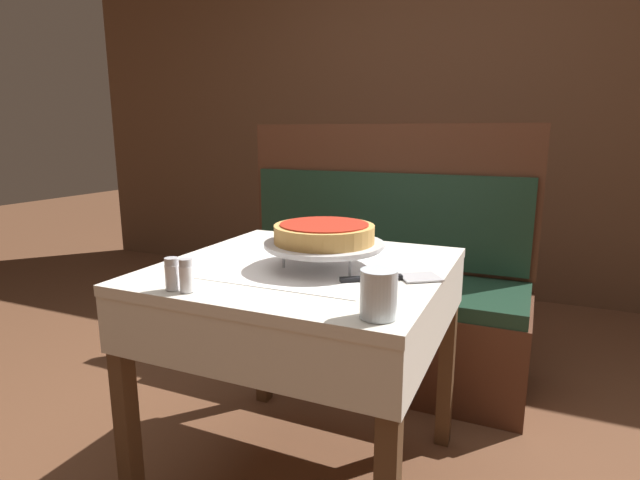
{
  "coord_description": "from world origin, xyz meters",
  "views": [
    {
      "loc": [
        0.62,
        -1.3,
        1.11
      ],
      "look_at": [
        0.07,
        -0.04,
        0.81
      ],
      "focal_mm": 28.0,
      "sensor_mm": 36.0,
      "label": 1
    }
  ],
  "objects_px": {
    "dining_table_front": "(305,299)",
    "salt_shaker": "(172,274)",
    "dining_table_rear": "(399,212)",
    "pizza_server": "(394,278)",
    "pizza_pan_stand": "(324,245)",
    "deep_dish_pizza": "(324,233)",
    "booth_bench": "(372,302)",
    "water_glass_near": "(379,294)",
    "condiment_caddy": "(391,189)",
    "pepper_shaker": "(186,275)"
  },
  "relations": [
    {
      "from": "dining_table_front",
      "to": "salt_shaker",
      "type": "distance_m",
      "value": 0.43
    },
    {
      "from": "dining_table_rear",
      "to": "dining_table_front",
      "type": "bearing_deg",
      "value": -84.41
    },
    {
      "from": "dining_table_rear",
      "to": "pizza_server",
      "type": "xyz_separation_m",
      "value": [
        0.45,
        -1.76,
        0.11
      ]
    },
    {
      "from": "pizza_pan_stand",
      "to": "pizza_server",
      "type": "xyz_separation_m",
      "value": [
        0.22,
        -0.04,
        -0.06
      ]
    },
    {
      "from": "pizza_server",
      "to": "pizza_pan_stand",
      "type": "bearing_deg",
      "value": 169.01
    },
    {
      "from": "pizza_pan_stand",
      "to": "deep_dish_pizza",
      "type": "height_order",
      "value": "deep_dish_pizza"
    },
    {
      "from": "booth_bench",
      "to": "dining_table_rear",
      "type": "bearing_deg",
      "value": 97.45
    },
    {
      "from": "pizza_pan_stand",
      "to": "salt_shaker",
      "type": "height_order",
      "value": "salt_shaker"
    },
    {
      "from": "dining_table_front",
      "to": "pizza_pan_stand",
      "type": "xyz_separation_m",
      "value": [
        0.07,
        -0.01,
        0.17
      ]
    },
    {
      "from": "pizza_server",
      "to": "water_glass_near",
      "type": "xyz_separation_m",
      "value": [
        0.04,
        -0.28,
        0.05
      ]
    },
    {
      "from": "pizza_pan_stand",
      "to": "water_glass_near",
      "type": "bearing_deg",
      "value": -50.96
    },
    {
      "from": "deep_dish_pizza",
      "to": "pizza_server",
      "type": "distance_m",
      "value": 0.25
    },
    {
      "from": "dining_table_rear",
      "to": "condiment_caddy",
      "type": "relative_size",
      "value": 4.76
    },
    {
      "from": "salt_shaker",
      "to": "deep_dish_pizza",
      "type": "bearing_deg",
      "value": 53.38
    },
    {
      "from": "pizza_server",
      "to": "dining_table_front",
      "type": "bearing_deg",
      "value": 170.05
    },
    {
      "from": "water_glass_near",
      "to": "salt_shaker",
      "type": "height_order",
      "value": "water_glass_near"
    },
    {
      "from": "dining_table_front",
      "to": "pizza_server",
      "type": "relative_size",
      "value": 3.22
    },
    {
      "from": "pizza_server",
      "to": "salt_shaker",
      "type": "height_order",
      "value": "salt_shaker"
    },
    {
      "from": "pizza_server",
      "to": "salt_shaker",
      "type": "distance_m",
      "value": 0.57
    },
    {
      "from": "booth_bench",
      "to": "condiment_caddy",
      "type": "xyz_separation_m",
      "value": [
        -0.16,
        0.85,
        0.44
      ]
    },
    {
      "from": "water_glass_near",
      "to": "booth_bench",
      "type": "bearing_deg",
      "value": 108.13
    },
    {
      "from": "booth_bench",
      "to": "pepper_shaker",
      "type": "height_order",
      "value": "booth_bench"
    },
    {
      "from": "booth_bench",
      "to": "deep_dish_pizza",
      "type": "distance_m",
      "value": 0.99
    },
    {
      "from": "booth_bench",
      "to": "salt_shaker",
      "type": "height_order",
      "value": "booth_bench"
    },
    {
      "from": "dining_table_rear",
      "to": "water_glass_near",
      "type": "xyz_separation_m",
      "value": [
        0.5,
        -2.04,
        0.15
      ]
    },
    {
      "from": "booth_bench",
      "to": "salt_shaker",
      "type": "xyz_separation_m",
      "value": [
        -0.14,
        -1.2,
        0.44
      ]
    },
    {
      "from": "dining_table_rear",
      "to": "deep_dish_pizza",
      "type": "relative_size",
      "value": 2.5
    },
    {
      "from": "dining_table_rear",
      "to": "pepper_shaker",
      "type": "bearing_deg",
      "value": -89.56
    },
    {
      "from": "deep_dish_pizza",
      "to": "pizza_server",
      "type": "relative_size",
      "value": 1.14
    },
    {
      "from": "booth_bench",
      "to": "salt_shaker",
      "type": "bearing_deg",
      "value": -96.69
    },
    {
      "from": "dining_table_rear",
      "to": "condiment_caddy",
      "type": "height_order",
      "value": "condiment_caddy"
    },
    {
      "from": "salt_shaker",
      "to": "water_glass_near",
      "type": "bearing_deg",
      "value": 2.42
    },
    {
      "from": "pepper_shaker",
      "to": "water_glass_near",
      "type": "bearing_deg",
      "value": 2.64
    },
    {
      "from": "deep_dish_pizza",
      "to": "pepper_shaker",
      "type": "xyz_separation_m",
      "value": [
        -0.22,
        -0.35,
        -0.06
      ]
    },
    {
      "from": "dining_table_rear",
      "to": "condiment_caddy",
      "type": "xyz_separation_m",
      "value": [
        -0.05,
        -0.01,
        0.14
      ]
    },
    {
      "from": "dining_table_front",
      "to": "salt_shaker",
      "type": "bearing_deg",
      "value": -118.55
    },
    {
      "from": "dining_table_front",
      "to": "booth_bench",
      "type": "xyz_separation_m",
      "value": [
        -0.05,
        0.84,
        -0.29
      ]
    },
    {
      "from": "pepper_shaker",
      "to": "pizza_pan_stand",
      "type": "bearing_deg",
      "value": 58.21
    },
    {
      "from": "pizza_pan_stand",
      "to": "condiment_caddy",
      "type": "distance_m",
      "value": 1.72
    },
    {
      "from": "deep_dish_pizza",
      "to": "water_glass_near",
      "type": "bearing_deg",
      "value": -50.96
    },
    {
      "from": "salt_shaker",
      "to": "condiment_caddy",
      "type": "height_order",
      "value": "condiment_caddy"
    },
    {
      "from": "water_glass_near",
      "to": "pepper_shaker",
      "type": "height_order",
      "value": "water_glass_near"
    },
    {
      "from": "dining_table_rear",
      "to": "condiment_caddy",
      "type": "bearing_deg",
      "value": -165.07
    },
    {
      "from": "condiment_caddy",
      "to": "pizza_pan_stand",
      "type": "bearing_deg",
      "value": -80.59
    },
    {
      "from": "condiment_caddy",
      "to": "deep_dish_pizza",
      "type": "bearing_deg",
      "value": -80.59
    },
    {
      "from": "booth_bench",
      "to": "pizza_pan_stand",
      "type": "distance_m",
      "value": 0.97
    },
    {
      "from": "dining_table_front",
      "to": "dining_table_rear",
      "type": "height_order",
      "value": "dining_table_front"
    },
    {
      "from": "salt_shaker",
      "to": "dining_table_front",
      "type": "bearing_deg",
      "value": 61.45
    },
    {
      "from": "dining_table_front",
      "to": "booth_bench",
      "type": "bearing_deg",
      "value": 93.66
    },
    {
      "from": "pizza_server",
      "to": "salt_shaker",
      "type": "relative_size",
      "value": 3.15
    }
  ]
}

